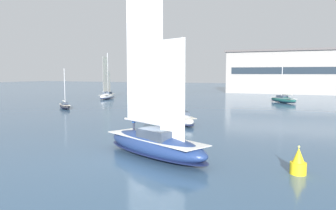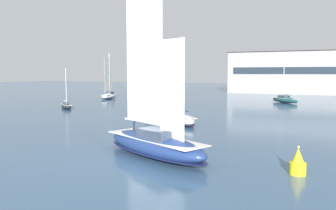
# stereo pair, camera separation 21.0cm
# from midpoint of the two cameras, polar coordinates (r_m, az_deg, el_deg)

# --- Properties ---
(ground_plane) EXTENTS (400.00, 400.00, 0.00)m
(ground_plane) POSITION_cam_midpoint_polar(r_m,az_deg,el_deg) (28.01, -2.56, -8.92)
(ground_plane) COLOR #385675
(waterfront_building) EXTENTS (39.83, 14.66, 14.87)m
(waterfront_building) POSITION_cam_midpoint_polar(r_m,az_deg,el_deg) (120.57, 19.74, 5.49)
(waterfront_building) COLOR gray
(waterfront_building) RESTS_ON ground
(tree_shore_center) EXTENTS (9.49, 9.49, 19.52)m
(tree_shore_center) POSITION_cam_midpoint_polar(r_m,az_deg,el_deg) (125.66, -0.91, 8.63)
(tree_shore_center) COLOR brown
(tree_shore_center) RESTS_ON ground
(sailboat_main) EXTENTS (12.06, 8.18, 16.22)m
(sailboat_main) POSITION_cam_midpoint_polar(r_m,az_deg,el_deg) (27.71, -2.54, -6.43)
(sailboat_main) COLOR navy
(sailboat_main) RESTS_ON ground
(sailboat_moored_near_marina) EXTENTS (7.35, 7.71, 11.45)m
(sailboat_moored_near_marina) POSITION_cam_midpoint_polar(r_m,az_deg,el_deg) (81.86, 19.35, 0.91)
(sailboat_moored_near_marina) COLOR #194C47
(sailboat_moored_near_marina) RESTS_ON ground
(sailboat_moored_mid_channel) EXTENTS (5.45, 4.88, 7.91)m
(sailboat_moored_mid_channel) POSITION_cam_midpoint_polar(r_m,az_deg,el_deg) (67.97, -17.62, -0.13)
(sailboat_moored_mid_channel) COLOR #232328
(sailboat_moored_mid_channel) RESTS_ON ground
(sailboat_moored_far_slip) EXTENTS (4.56, 9.37, 12.41)m
(sailboat_moored_far_slip) POSITION_cam_midpoint_polar(r_m,az_deg,el_deg) (90.55, -10.61, 1.69)
(sailboat_moored_far_slip) COLOR silver
(sailboat_moored_far_slip) RESTS_ON ground
(sailboat_moored_outer_mooring) EXTENTS (7.22, 8.21, 11.80)m
(sailboat_moored_outer_mooring) POSITION_cam_midpoint_polar(r_m,az_deg,el_deg) (45.43, 2.06, -2.27)
(sailboat_moored_outer_mooring) COLOR white
(sailboat_moored_outer_mooring) RESTS_ON ground
(channel_buoy) EXTENTS (1.12, 1.12, 2.02)m
(channel_buoy) POSITION_cam_midpoint_polar(r_m,az_deg,el_deg) (24.74, 21.52, -9.36)
(channel_buoy) COLOR yellow
(channel_buoy) RESTS_ON ground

